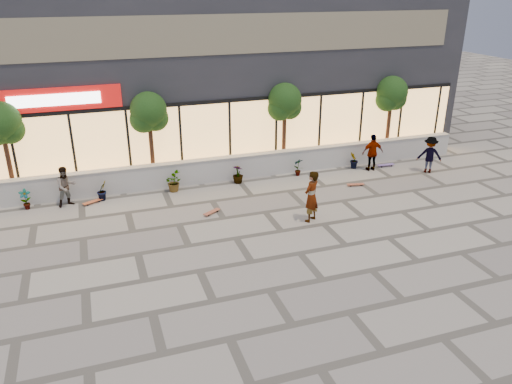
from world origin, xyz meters
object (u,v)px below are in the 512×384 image
object	(u,v)px
tree_midwest	(149,114)
skater_left	(66,187)
skater_center	(311,196)
skateboard_right_far	(386,165)
skateboard_center	(212,212)
tree_mideast	(285,104)
tree_west	(1,126)
tree_east	(391,96)
skateboard_left	(93,202)
skater_right_far	(430,155)
skateboard_right_near	(356,184)
skater_right_near	(373,153)

from	to	relation	value
tree_midwest	skater_left	size ratio (longest dim) A/B	2.48
skater_center	skateboard_right_far	bearing A→B (deg)	-178.51
skateboard_center	tree_mideast	bearing A→B (deg)	9.23
tree_west	tree_east	xyz separation A→B (m)	(17.00, 0.00, 0.00)
tree_midwest	skater_center	bearing A→B (deg)	-49.54
skateboard_left	skateboard_right_far	world-z (taller)	skateboard_right_far
skater_center	skater_right_far	size ratio (longest dim) A/B	1.14
skateboard_right_near	skater_right_near	bearing A→B (deg)	53.06
tree_mideast	skater_left	world-z (taller)	tree_mideast
skater_right_far	skateboard_center	size ratio (longest dim) A/B	2.24
tree_east	skater_right_far	size ratio (longest dim) A/B	2.35
skateboard_right_far	skater_right_far	bearing A→B (deg)	-40.06
skater_left	skater_right_far	world-z (taller)	skater_right_far
tree_midwest	skateboard_right_near	distance (m)	9.11
tree_mideast	skater_center	world-z (taller)	tree_mideast
tree_mideast	tree_east	distance (m)	5.50
tree_midwest	skater_right_near	distance (m)	10.04
tree_east	skater_right_far	distance (m)	3.53
skater_left	skateboard_right_far	distance (m)	14.08
tree_west	tree_midwest	size ratio (longest dim) A/B	1.00
tree_mideast	skateboard_center	size ratio (longest dim) A/B	5.27
tree_mideast	skateboard_right_near	distance (m)	4.77
tree_west	skater_right_near	xyz separation A→B (m)	(15.16, -1.71, -2.13)
tree_east	skater_center	distance (m)	8.98
tree_east	skateboard_center	bearing A→B (deg)	-158.49
tree_west	tree_mideast	distance (m)	11.50
skater_right_near	skater_right_far	world-z (taller)	skater_right_near
tree_east	skater_left	size ratio (longest dim) A/B	2.48
skater_right_near	skateboard_center	size ratio (longest dim) A/B	2.29
skater_left	skateboard_left	xyz separation A→B (m)	(0.88, -0.10, -0.71)
skateboard_right_far	skater_right_near	bearing A→B (deg)	-164.96
skater_right_far	tree_mideast	bearing A→B (deg)	4.95
tree_mideast	tree_west	bearing A→B (deg)	180.00
skater_center	skateboard_right_near	bearing A→B (deg)	-177.00
skateboard_right_near	tree_midwest	bearing A→B (deg)	169.07
skater_right_far	skateboard_center	world-z (taller)	skater_right_far
tree_midwest	skateboard_right_far	bearing A→B (deg)	-8.10
skateboard_center	skater_left	bearing A→B (deg)	121.33
tree_mideast	skater_left	xyz separation A→B (m)	(-9.49, -1.40, -2.19)
tree_midwest	skater_right_far	world-z (taller)	tree_midwest
skater_center	tree_midwest	bearing A→B (deg)	-83.67
skateboard_center	tree_east	bearing A→B (deg)	-10.69
skateboard_center	skateboard_right_far	world-z (taller)	skateboard_right_far
skater_right_far	skateboard_right_far	world-z (taller)	skater_right_far
tree_west	skater_center	xyz separation A→B (m)	(10.30, -5.63, -2.03)
tree_midwest	skater_center	size ratio (longest dim) A/B	2.06
skater_right_near	skateboard_center	world-z (taller)	skater_right_near
skateboard_left	skater_center	bearing A→B (deg)	-55.89
tree_mideast	skater_right_far	distance (m)	6.91
tree_mideast	skater_center	xyz separation A→B (m)	(-1.20, -5.63, -2.03)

